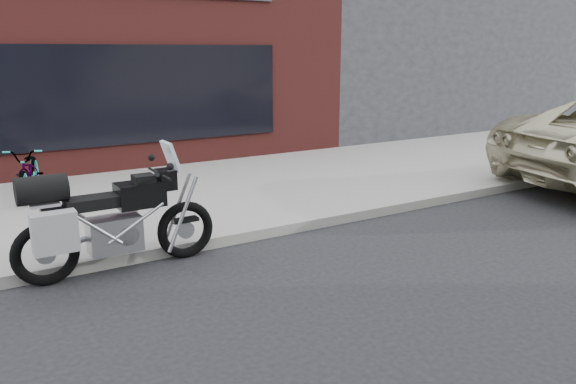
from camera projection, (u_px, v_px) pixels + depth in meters
name	position (u px, v px, depth m)	size (l,w,h in m)	color
ground	(498.00, 376.00, 4.59)	(120.00, 120.00, 0.00)	black
near_sidewalk	(184.00, 190.00, 10.36)	(44.00, 6.00, 0.15)	gray
storefront	(10.00, 63.00, 14.61)	(14.00, 10.07, 4.50)	#5D211E
neighbour_building	(370.00, 38.00, 20.48)	(10.00, 10.00, 6.00)	#27272C
motorcycle	(105.00, 221.00, 6.54)	(2.41, 0.79, 1.53)	black
bicycle_front	(30.00, 172.00, 9.49)	(0.59, 1.68, 0.88)	gray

